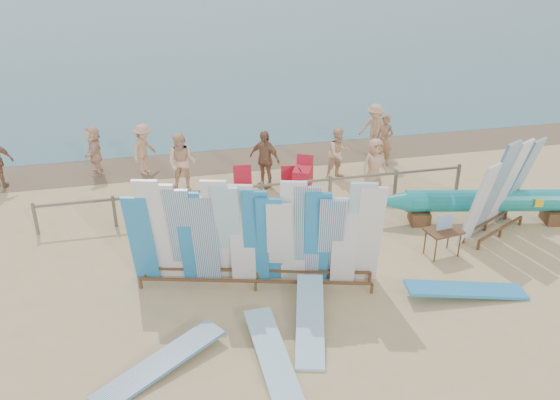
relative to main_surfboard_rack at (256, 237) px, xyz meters
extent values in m
plane|color=tan|center=(0.82, 0.60, -1.25)|extent=(160.00, 160.00, 0.00)
cube|color=brown|center=(0.82, 7.80, -1.25)|extent=(40.00, 2.60, 0.01)
cube|color=#6D6352|center=(0.82, 3.60, -0.45)|extent=(12.00, 0.06, 0.06)
cube|color=#6D6352|center=(-5.18, 3.60, -0.80)|extent=(0.08, 0.08, 0.90)
cube|color=#6D6352|center=(-3.18, 3.60, -0.80)|extent=(0.08, 0.08, 0.90)
cube|color=#6D6352|center=(-1.18, 3.60, -0.80)|extent=(0.08, 0.08, 0.90)
cube|color=#6D6352|center=(0.82, 3.60, -0.80)|extent=(0.08, 0.08, 0.90)
cube|color=#6D6352|center=(2.82, 3.60, -0.80)|extent=(0.08, 0.08, 0.90)
cube|color=#6D6352|center=(4.82, 3.60, -0.80)|extent=(0.08, 0.08, 0.90)
cube|color=#6D6352|center=(6.82, 3.60, -0.80)|extent=(0.08, 0.08, 0.90)
cube|color=brown|center=(-0.06, -0.21, -1.00)|extent=(5.02, 1.37, 0.06)
cube|color=brown|center=(0.05, 0.21, -1.00)|extent=(5.02, 1.37, 0.06)
cube|color=#2784C6|center=(-2.45, 0.64, -0.11)|extent=(0.67, 0.68, 2.29)
cube|color=white|center=(-2.16, 0.57, 0.11)|extent=(0.72, 0.85, 2.73)
cube|color=white|center=(-1.87, 0.49, 0.06)|extent=(0.71, 0.82, 2.63)
cube|color=silver|center=(-1.58, 0.41, 0.01)|extent=(0.71, 0.83, 2.52)
cube|color=#2784C6|center=(-1.37, 0.36, -0.03)|extent=(0.69, 0.73, 2.44)
cube|color=silver|center=(-1.08, 0.28, -0.08)|extent=(0.68, 0.72, 2.34)
cube|color=white|center=(-0.79, 0.21, 0.13)|extent=(0.74, 0.93, 2.76)
cube|color=#8BC9DF|center=(-0.58, 0.15, 0.07)|extent=(0.76, 1.00, 2.64)
cube|color=white|center=(-0.29, 0.08, 0.05)|extent=(0.67, 0.66, 2.61)
cube|color=#2784C6|center=(0.00, 0.00, -0.01)|extent=(0.68, 0.73, 2.49)
cube|color=#2784C6|center=(0.29, -0.08, -0.07)|extent=(0.72, 0.85, 2.36)
cube|color=white|center=(0.50, -0.13, -0.13)|extent=(0.72, 0.88, 2.24)
cube|color=white|center=(0.79, -0.21, 0.12)|extent=(0.70, 0.80, 2.74)
cube|color=silver|center=(1.08, -0.28, 0.06)|extent=(0.71, 0.82, 2.63)
cube|color=#2784C6|center=(1.29, -0.34, 0.00)|extent=(0.72, 0.87, 2.51)
cube|color=silver|center=(1.58, -0.42, -0.06)|extent=(0.75, 0.96, 2.38)
cube|color=white|center=(1.87, -0.49, -0.08)|extent=(0.67, 0.67, 2.35)
cube|color=#8BC9DF|center=(2.16, -0.57, 0.13)|extent=(0.74, 0.93, 2.76)
cube|color=white|center=(2.37, -0.62, 0.08)|extent=(0.73, 0.90, 2.66)
cube|color=brown|center=(6.60, 0.79, -1.00)|extent=(1.80, 0.99, 0.06)
cube|color=brown|center=(6.39, 1.18, -1.00)|extent=(1.80, 0.99, 0.06)
cube|color=white|center=(5.67, 0.55, -0.10)|extent=(0.76, 0.78, 2.29)
cube|color=silver|center=(6.22, 0.84, 0.12)|extent=(0.83, 0.92, 2.74)
cube|color=white|center=(6.77, 1.13, 0.06)|extent=(0.84, 0.93, 2.63)
cube|color=silver|center=(7.32, 1.42, 0.01)|extent=(0.85, 0.95, 2.52)
cube|color=brown|center=(4.87, 2.00, -1.07)|extent=(0.62, 0.70, 0.37)
cube|color=brown|center=(8.46, 1.25, -1.07)|extent=(0.62, 0.70, 0.37)
cylinder|color=teal|center=(6.67, 1.62, -0.60)|extent=(4.52, 1.52, 0.61)
cone|color=teal|center=(3.97, 2.19, -0.60)|extent=(1.31, 0.81, 0.57)
cube|color=yellow|center=(7.80, 1.07, -0.53)|extent=(0.22, 0.07, 0.22)
cube|color=brown|center=(4.68, 0.30, -0.57)|extent=(0.93, 0.73, 0.05)
cube|color=white|center=(4.68, 0.30, -0.33)|extent=(0.45, 0.10, 0.40)
cube|color=#2784C6|center=(4.41, -1.43, -1.25)|extent=(2.74, 0.92, 0.34)
cube|color=#8BC9DF|center=(0.79, -1.70, -1.25)|extent=(1.24, 2.74, 0.38)
cube|color=silver|center=(-2.24, -2.34, -1.25)|extent=(2.57, 1.94, 0.28)
cube|color=#8BC9DF|center=(-0.17, -2.57, -1.25)|extent=(0.66, 2.72, 0.26)
cube|color=red|center=(0.49, 4.75, -0.93)|extent=(0.59, 0.54, 0.05)
cube|color=red|center=(0.51, 4.98, -0.66)|extent=(0.56, 0.21, 0.54)
cube|color=red|center=(1.86, 4.49, -0.95)|extent=(0.58, 0.54, 0.05)
cube|color=red|center=(1.89, 4.71, -0.68)|extent=(0.54, 0.23, 0.52)
cube|color=red|center=(2.20, 4.35, -0.65)|extent=(0.79, 0.95, 0.60)
cube|color=red|center=(2.34, 4.65, -0.27)|extent=(0.52, 0.37, 0.38)
imported|color=beige|center=(-3.86, 7.41, -0.44)|extent=(0.52, 1.51, 1.62)
imported|color=tan|center=(-2.32, 7.09, -0.42)|extent=(0.98, 1.14, 1.67)
imported|color=beige|center=(3.63, 5.38, -0.41)|extent=(0.90, 0.62, 1.68)
imported|color=tan|center=(5.53, 7.22, -0.37)|extent=(1.15, 1.12, 1.76)
imported|color=#8C6042|center=(1.24, 5.26, -0.35)|extent=(1.07, 1.07, 1.80)
imported|color=beige|center=(-1.23, 5.46, -0.33)|extent=(0.99, 0.75, 1.84)
imported|color=tan|center=(4.37, 4.20, -0.41)|extent=(0.88, 0.53, 1.68)
imported|color=#8C6042|center=(5.46, 6.17, -0.39)|extent=(0.66, 0.70, 1.72)
camera|label=1|loc=(-1.94, -11.09, 6.38)|focal=38.00mm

